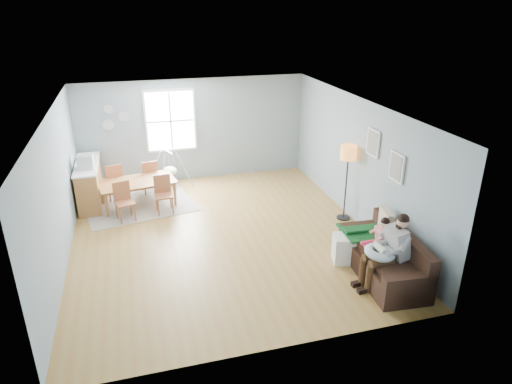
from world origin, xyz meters
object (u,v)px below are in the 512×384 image
object	(u,v)px
monitor	(85,161)
storage_cube	(346,249)
sofa	(386,260)
counter	(89,183)
chair_sw	(124,199)
toddler	(379,235)
dining_table	(138,193)
chair_nw	(114,180)
chair_ne	(150,175)
chair_se	(163,192)
baby_swing	(170,170)
floor_lamp	(348,159)
father	(389,249)

from	to	relation	value
monitor	storage_cube	bearing A→B (deg)	-38.61
sofa	counter	size ratio (longest dim) A/B	1.18
chair_sw	toddler	bearing A→B (deg)	-37.43
dining_table	chair_nw	distance (m)	0.77
chair_sw	chair_ne	world-z (taller)	chair_ne
chair_se	dining_table	bearing A→B (deg)	137.13
toddler	chair_sw	bearing A→B (deg)	142.57
toddler	baby_swing	world-z (taller)	toddler
toddler	chair_ne	xyz separation A→B (m)	(-3.73, 4.71, -0.20)
floor_lamp	monitor	bearing A→B (deg)	159.10
floor_lamp	dining_table	bearing A→B (deg)	155.94
sofa	chair_se	xyz separation A→B (m)	(-3.56, 3.72, 0.20)
chair_sw	monitor	world-z (taller)	monitor
chair_se	baby_swing	bearing A→B (deg)	79.50
toddler	dining_table	size ratio (longest dim) A/B	0.46
dining_table	chair_ne	size ratio (longest dim) A/B	1.98
floor_lamp	chair_sw	size ratio (longest dim) A/B	1.96
sofa	monitor	bearing A→B (deg)	139.97
toddler	chair_nw	world-z (taller)	toddler
chair_nw	monitor	distance (m)	0.93
floor_lamp	dining_table	distance (m)	4.94
chair_sw	baby_swing	world-z (taller)	baby_swing
floor_lamp	chair_ne	bearing A→B (deg)	147.07
baby_swing	dining_table	bearing A→B (deg)	-128.38
counter	baby_swing	xyz separation A→B (m)	(1.95, 0.60, -0.08)
storage_cube	chair_ne	distance (m)	5.44
dining_table	counter	xyz separation A→B (m)	(-1.10, 0.47, 0.20)
father	floor_lamp	size ratio (longest dim) A/B	0.77
dining_table	sofa	bearing A→B (deg)	-55.40
monitor	sofa	bearing A→B (deg)	-40.03
chair_sw	chair_ne	xyz separation A→B (m)	(0.65, 1.36, 0.01)
storage_cube	chair_ne	xyz separation A→B (m)	(-3.31, 4.31, 0.24)
floor_lamp	counter	bearing A→B (deg)	156.11
chair_nw	monitor	world-z (taller)	monitor
storage_cube	baby_swing	bearing A→B (deg)	120.57
floor_lamp	chair_nw	xyz separation A→B (m)	(-4.93, 2.48, -0.89)
chair_sw	chair_nw	bearing A→B (deg)	99.82
sofa	toddler	world-z (taller)	toddler
chair_nw	toddler	bearing A→B (deg)	-44.76
chair_sw	chair_se	world-z (taller)	chair_se
floor_lamp	chair_se	world-z (taller)	floor_lamp
counter	monitor	size ratio (longest dim) A/B	5.06
floor_lamp	storage_cube	size ratio (longest dim) A/B	3.06
storage_cube	chair_ne	size ratio (longest dim) A/B	0.63
toddler	chair_se	world-z (taller)	toddler
dining_table	chair_sw	bearing A→B (deg)	-125.25
floor_lamp	chair_nw	bearing A→B (deg)	153.32
chair_ne	toddler	bearing A→B (deg)	-51.62
father	chair_sw	world-z (taller)	father
father	monitor	size ratio (longest dim) A/B	3.70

